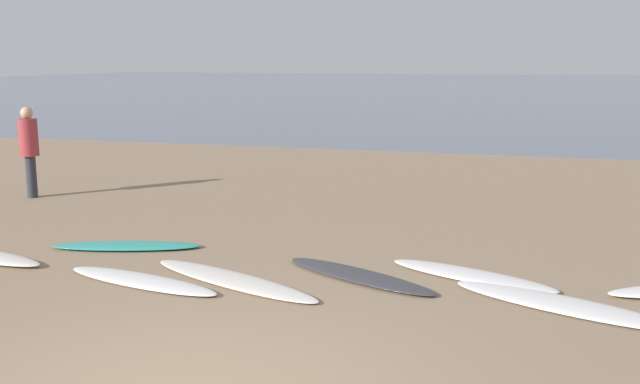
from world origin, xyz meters
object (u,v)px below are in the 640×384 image
object	(u,v)px
surfboard_2	(126,246)
surfboard_4	(233,280)
surfboard_5	(358,275)
person_0	(29,144)
surfboard_6	(471,275)
surfboard_3	(141,281)
surfboard_7	(562,304)

from	to	relation	value
surfboard_2	surfboard_4	bearing A→B (deg)	-42.56
surfboard_5	person_0	distance (m)	8.07
surfboard_4	person_0	bearing A→B (deg)	169.09
surfboard_4	surfboard_6	world-z (taller)	surfboard_6
surfboard_3	surfboard_6	bearing A→B (deg)	31.74
surfboard_4	surfboard_6	xyz separation A→B (m)	(2.78, 0.98, 0.01)
surfboard_6	surfboard_5	bearing A→B (deg)	-142.89
surfboard_6	surfboard_7	world-z (taller)	surfboard_6
surfboard_5	surfboard_7	world-z (taller)	same
surfboard_2	person_0	xyz separation A→B (m)	(-3.79, 2.85, 1.00)
surfboard_3	surfboard_5	distance (m)	2.65
surfboard_2	surfboard_3	world-z (taller)	surfboard_2
surfboard_5	surfboard_6	bearing A→B (deg)	42.21
surfboard_3	surfboard_5	world-z (taller)	surfboard_3
surfboard_5	surfboard_3	bearing A→B (deg)	-133.23
surfboard_7	surfboard_2	bearing A→B (deg)	-165.57
surfboard_3	surfboard_4	xyz separation A→B (m)	(1.04, 0.35, -0.01)
person_0	surfboard_3	bearing A→B (deg)	-12.15
surfboard_5	surfboard_4	bearing A→B (deg)	-131.81
surfboard_3	surfboard_5	xyz separation A→B (m)	(2.48, 0.94, -0.00)
surfboard_7	person_0	xyz separation A→B (m)	(-9.68, 3.70, 1.01)
surfboard_6	surfboard_7	distance (m)	1.31
surfboard_5	surfboard_7	xyz separation A→B (m)	(2.38, -0.41, 0.00)
surfboard_3	surfboard_2	bearing A→B (deg)	139.45
surfboard_2	surfboard_6	size ratio (longest dim) A/B	0.97
surfboard_5	surfboard_6	distance (m)	1.40
surfboard_2	surfboard_7	distance (m)	5.96
surfboard_7	person_0	size ratio (longest dim) A/B	1.43
surfboard_4	surfboard_5	bearing A→B (deg)	44.73
surfboard_4	surfboard_7	size ratio (longest dim) A/B	1.06
surfboard_4	surfboard_5	world-z (taller)	surfboard_5
surfboard_3	surfboard_4	size ratio (longest dim) A/B	0.84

